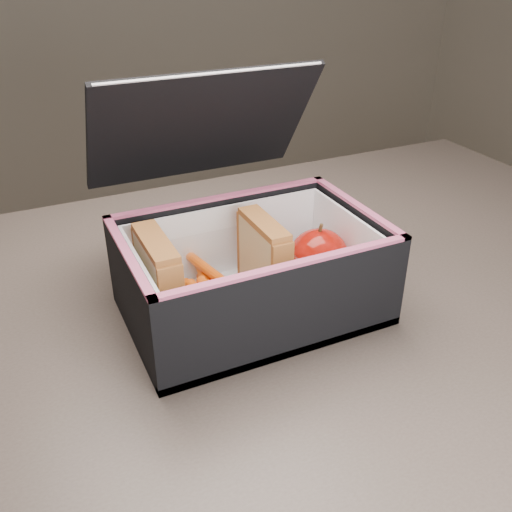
{
  "coord_description": "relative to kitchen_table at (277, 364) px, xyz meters",
  "views": [
    {
      "loc": [
        -0.26,
        -0.49,
        1.13
      ],
      "look_at": [
        -0.02,
        0.01,
        0.81
      ],
      "focal_mm": 40.0,
      "sensor_mm": 36.0,
      "label": 1
    }
  ],
  "objects": [
    {
      "name": "kitchen_table",
      "position": [
        0.0,
        0.0,
        0.0
      ],
      "size": [
        1.2,
        0.8,
        0.75
      ],
      "color": "brown",
      "rests_on": "ground"
    },
    {
      "name": "lunch_bag",
      "position": [
        -0.03,
        0.0,
        0.15
      ],
      "size": [
        0.27,
        0.28,
        0.25
      ],
      "color": "black",
      "rests_on": "kitchen_table"
    },
    {
      "name": "plastic_tub",
      "position": [
        -0.08,
        0.0,
        0.14
      ],
      "size": [
        0.16,
        0.12,
        0.07
      ],
      "primitive_type": null,
      "color": "white",
      "rests_on": "lunch_bag"
    },
    {
      "name": "sandwich_left",
      "position": [
        -0.14,
        0.0,
        0.16
      ],
      "size": [
        0.03,
        0.09,
        0.1
      ],
      "color": "tan",
      "rests_on": "plastic_tub"
    },
    {
      "name": "sandwich_right",
      "position": [
        -0.02,
        0.0,
        0.15
      ],
      "size": [
        0.02,
        0.09,
        0.1
      ],
      "color": "tan",
      "rests_on": "plastic_tub"
    },
    {
      "name": "carrot_sticks",
      "position": [
        -0.08,
        0.0,
        0.12
      ],
      "size": [
        0.05,
        0.16,
        0.03
      ],
      "color": "#D34600",
      "rests_on": "plastic_tub"
    },
    {
      "name": "paper_napkin",
      "position": [
        0.05,
        0.01,
        0.11
      ],
      "size": [
        0.08,
        0.09,
        0.01
      ],
      "primitive_type": "cube",
      "rotation": [
        0.0,
        0.0,
        0.17
      ],
      "color": "white",
      "rests_on": "lunch_bag"
    },
    {
      "name": "red_apple",
      "position": [
        0.05,
        0.0,
        0.14
      ],
      "size": [
        0.08,
        0.08,
        0.07
      ],
      "rotation": [
        0.0,
        0.0,
        0.23
      ],
      "color": "#7C0A00",
      "rests_on": "paper_napkin"
    }
  ]
}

